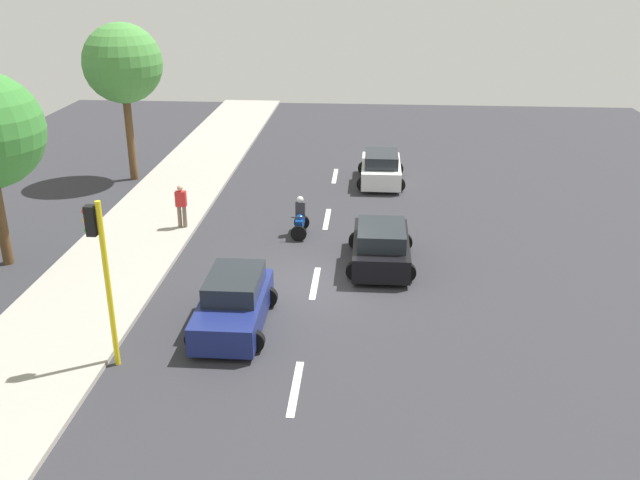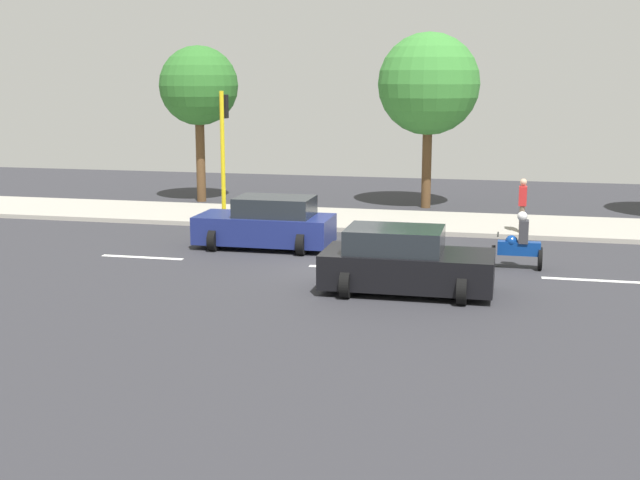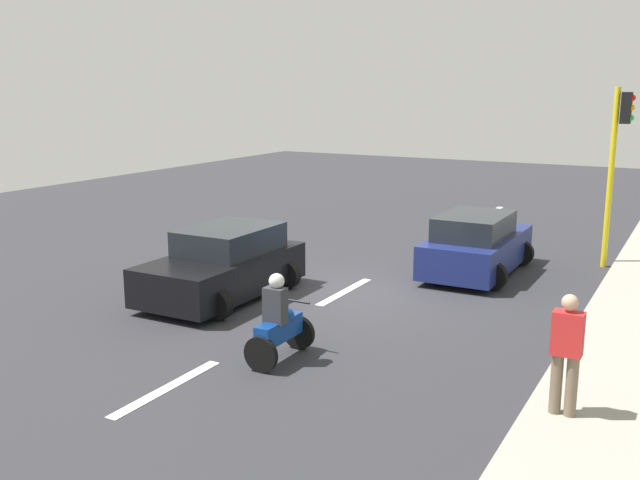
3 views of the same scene
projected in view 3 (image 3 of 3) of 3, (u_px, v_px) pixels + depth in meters
The scene contains 10 objects.
ground_plane at pixel (345, 294), 16.12m from camera, with size 40.00×60.00×0.10m, color #2D2D33.
lane_stripe_north at pixel (167, 388), 10.97m from camera, with size 0.20×2.40×0.01m, color white.
lane_stripe_mid at pixel (345, 292), 16.11m from camera, with size 0.20×2.40×0.01m, color white.
lane_stripe_south at pixel (436, 242), 21.26m from camera, with size 0.20×2.40×0.01m, color white.
lane_stripe_far_south at pixel (492, 212), 26.40m from camera, with size 0.20×2.40×0.01m, color white.
car_black at pixel (224, 265), 15.60m from camera, with size 2.31×3.96×1.52m.
car_dark_blue at pixel (476, 246), 17.54m from camera, with size 2.18×3.97×1.52m.
motorcycle at pixel (279, 324), 11.94m from camera, with size 0.60×1.30×1.53m.
pedestrian_near_signal at pixel (566, 351), 9.59m from camera, with size 0.40×0.24×1.69m.
traffic_light_corner at pixel (617, 152), 17.71m from camera, with size 0.49×0.24×4.50m.
Camera 3 is at (6.98, -13.87, 4.51)m, focal length 40.38 mm.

